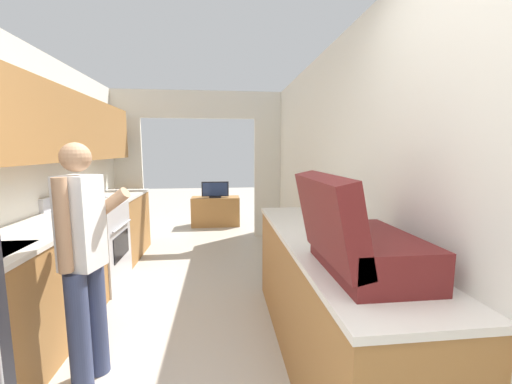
# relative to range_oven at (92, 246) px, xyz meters

# --- Properties ---
(wall_left) EXTENTS (0.38, 7.06, 2.50)m
(wall_left) POSITION_rel_range_oven_xyz_m (-0.26, -0.73, 1.01)
(wall_left) COLOR silver
(wall_left) RESTS_ON ground_plane
(wall_right) EXTENTS (0.06, 7.06, 2.50)m
(wall_right) POSITION_rel_range_oven_xyz_m (2.51, -1.10, 0.79)
(wall_right) COLOR silver
(wall_right) RESTS_ON ground_plane
(wall_far_with_doorway) EXTENTS (3.18, 0.06, 2.50)m
(wall_far_with_doorway) POSITION_rel_range_oven_xyz_m (1.08, 1.86, 1.00)
(wall_far_with_doorway) COLOR silver
(wall_far_with_doorway) RESTS_ON ground_plane
(counter_left) EXTENTS (0.62, 3.55, 0.91)m
(counter_left) POSITION_rel_range_oven_xyz_m (-0.01, -0.29, -0.00)
(counter_left) COLOR #9E6B38
(counter_left) RESTS_ON ground_plane
(counter_right) EXTENTS (0.62, 2.34, 0.91)m
(counter_right) POSITION_rel_range_oven_xyz_m (2.18, -1.49, -0.01)
(counter_right) COLOR #9E6B38
(counter_right) RESTS_ON ground_plane
(range_oven) EXTENTS (0.66, 0.75, 1.05)m
(range_oven) POSITION_rel_range_oven_xyz_m (0.00, 0.00, 0.00)
(range_oven) COLOR #B7B7BC
(range_oven) RESTS_ON ground_plane
(person) EXTENTS (0.51, 0.43, 1.57)m
(person) POSITION_rel_range_oven_xyz_m (0.57, -1.55, 0.37)
(person) COLOR #384266
(person) RESTS_ON ground_plane
(suitcase) EXTENTS (0.52, 0.68, 0.49)m
(suitcase) POSITION_rel_range_oven_xyz_m (2.10, -2.12, 0.61)
(suitcase) COLOR #5B1919
(suitcase) RESTS_ON counter_right
(tv_cabinet) EXTENTS (0.96, 0.42, 0.58)m
(tv_cabinet) POSITION_rel_range_oven_xyz_m (1.33, 2.74, -0.17)
(tv_cabinet) COLOR #9E6B38
(tv_cabinet) RESTS_ON ground_plane
(television) EXTENTS (0.54, 0.16, 0.32)m
(television) POSITION_rel_range_oven_xyz_m (1.33, 2.70, 0.27)
(television) COLOR black
(television) RESTS_ON tv_cabinet
(knife) EXTENTS (0.14, 0.34, 0.02)m
(knife) POSITION_rel_range_oven_xyz_m (-0.06, 0.57, 0.46)
(knife) COLOR #B7B7BC
(knife) RESTS_ON counter_left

